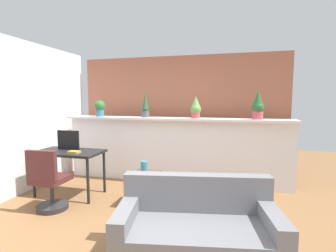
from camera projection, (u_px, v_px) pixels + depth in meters
ground_plane at (134, 236)px, 2.94m from camera, size 12.00×12.00×0.00m
divider_wall at (173, 151)px, 4.80m from camera, size 4.32×0.16×1.22m
plant_shelf at (173, 119)px, 4.70m from camera, size 4.32×0.37×0.04m
brick_wall_behind at (180, 116)px, 5.31m from camera, size 4.32×0.10×2.50m
potted_plant_0 at (100, 108)px, 5.02m from camera, size 0.21×0.21×0.33m
potted_plant_1 at (145, 106)px, 4.82m from camera, size 0.15×0.15×0.51m
potted_plant_2 at (196, 108)px, 4.53m from camera, size 0.19×0.19×0.40m
potted_plant_3 at (258, 106)px, 4.29m from camera, size 0.21×0.21×0.49m
desk at (69, 156)px, 4.15m from camera, size 1.10×0.60×0.75m
tv_monitor at (68, 140)px, 4.22m from camera, size 0.40×0.04×0.33m
office_chair at (49, 185)px, 3.57m from camera, size 0.45×0.46×0.91m
side_cube_shelf at (145, 189)px, 3.77m from camera, size 0.40×0.41×0.50m
vase_on_shelf at (144, 167)px, 3.72m from camera, size 0.10×0.10×0.18m
book_on_desk at (74, 152)px, 3.96m from camera, size 0.18×0.12×0.04m
couch at (197, 233)px, 2.48m from camera, size 1.67×1.02×0.80m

